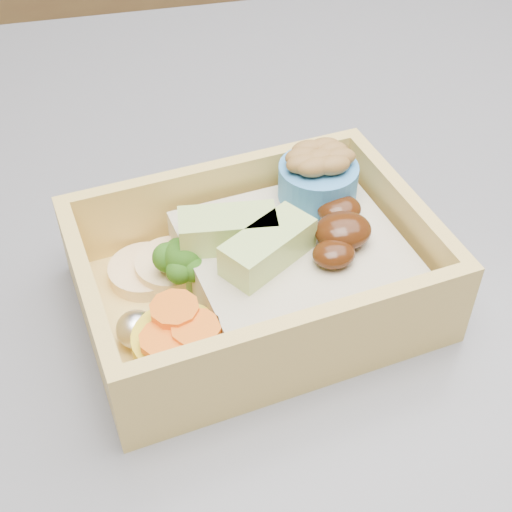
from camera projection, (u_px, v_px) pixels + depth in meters
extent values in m
cube|color=brown|center=(205.00, 40.00, 1.67)|extent=(3.20, 0.60, 0.90)
cube|color=#DDB75B|center=(256.00, 298.00, 0.40)|extent=(0.21, 0.16, 0.01)
cube|color=#DDB75B|center=(217.00, 196.00, 0.43)|extent=(0.19, 0.04, 0.05)
cube|color=#DDB75B|center=(305.00, 348.00, 0.34)|extent=(0.19, 0.04, 0.05)
cube|color=#DDB75B|center=(401.00, 223.00, 0.41)|extent=(0.03, 0.12, 0.05)
cube|color=#DDB75B|center=(92.00, 308.00, 0.36)|extent=(0.03, 0.12, 0.05)
cube|color=tan|center=(294.00, 263.00, 0.40)|extent=(0.13, 0.12, 0.03)
ellipsoid|color=#381808|center=(343.00, 231.00, 0.38)|extent=(0.03, 0.03, 0.02)
ellipsoid|color=#381808|center=(339.00, 209.00, 0.40)|extent=(0.03, 0.02, 0.01)
ellipsoid|color=#381808|center=(334.00, 254.00, 0.37)|extent=(0.03, 0.02, 0.01)
cube|color=#B2D16D|center=(268.00, 247.00, 0.37)|extent=(0.06, 0.05, 0.02)
cube|color=#B2D16D|center=(228.00, 229.00, 0.38)|extent=(0.05, 0.03, 0.02)
cylinder|color=#74A759|center=(185.00, 282.00, 0.40)|extent=(0.01, 0.01, 0.02)
sphere|color=#2A5D15|center=(183.00, 257.00, 0.38)|extent=(0.02, 0.02, 0.02)
sphere|color=#2A5D15|center=(195.00, 251.00, 0.39)|extent=(0.02, 0.02, 0.02)
sphere|color=#2A5D15|center=(167.00, 257.00, 0.39)|extent=(0.02, 0.02, 0.02)
sphere|color=#2A5D15|center=(193.00, 269.00, 0.38)|extent=(0.01, 0.01, 0.01)
sphere|color=#2A5D15|center=(179.00, 271.00, 0.38)|extent=(0.01, 0.01, 0.01)
sphere|color=#2A5D15|center=(178.00, 251.00, 0.39)|extent=(0.01, 0.01, 0.01)
cylinder|color=gold|center=(179.00, 348.00, 0.36)|extent=(0.05, 0.05, 0.02)
cylinder|color=orange|center=(175.00, 327.00, 0.35)|extent=(0.03, 0.03, 0.00)
cylinder|color=orange|center=(165.00, 339.00, 0.34)|extent=(0.03, 0.03, 0.00)
cylinder|color=orange|center=(196.00, 329.00, 0.35)|extent=(0.03, 0.03, 0.00)
cylinder|color=orange|center=(174.00, 309.00, 0.35)|extent=(0.03, 0.03, 0.00)
cylinder|color=#DCB97F|center=(145.00, 271.00, 0.41)|extent=(0.04, 0.04, 0.01)
cylinder|color=#DCB97F|center=(172.00, 265.00, 0.40)|extent=(0.04, 0.04, 0.01)
ellipsoid|color=silver|center=(196.00, 241.00, 0.42)|extent=(0.02, 0.02, 0.02)
ellipsoid|color=silver|center=(136.00, 329.00, 0.37)|extent=(0.02, 0.02, 0.02)
cylinder|color=#3B84C9|center=(318.00, 181.00, 0.41)|extent=(0.05, 0.05, 0.02)
ellipsoid|color=brown|center=(319.00, 159.00, 0.40)|extent=(0.02, 0.02, 0.01)
ellipsoid|color=brown|center=(331.00, 151.00, 0.41)|extent=(0.02, 0.02, 0.01)
ellipsoid|color=brown|center=(302.00, 157.00, 0.40)|extent=(0.02, 0.02, 0.01)
ellipsoid|color=brown|center=(333.00, 165.00, 0.40)|extent=(0.02, 0.02, 0.01)
ellipsoid|color=brown|center=(314.00, 167.00, 0.39)|extent=(0.02, 0.02, 0.01)
ellipsoid|color=brown|center=(339.00, 158.00, 0.40)|extent=(0.02, 0.02, 0.01)
ellipsoid|color=brown|center=(308.00, 150.00, 0.41)|extent=(0.02, 0.02, 0.01)
ellipsoid|color=brown|center=(324.00, 147.00, 0.41)|extent=(0.02, 0.02, 0.01)
ellipsoid|color=brown|center=(303.00, 164.00, 0.40)|extent=(0.02, 0.02, 0.01)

